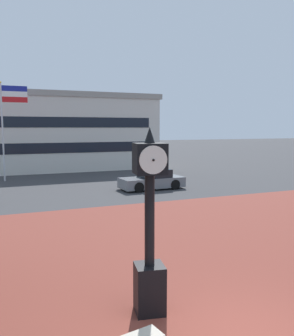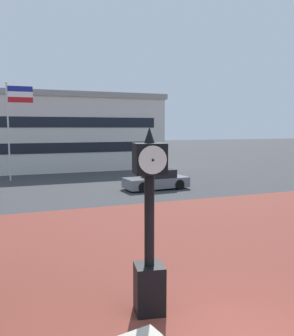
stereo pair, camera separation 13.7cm
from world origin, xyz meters
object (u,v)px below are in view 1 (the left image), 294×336
street_clock (150,232)px  civic_building (32,132)px  flagpole_primary (7,119)px  car_street_mid (152,180)px

street_clock → civic_building: bearing=100.3°
flagpole_primary → street_clock: bearing=-83.6°
street_clock → flagpole_primary: flagpole_primary is taller
street_clock → car_street_mid: street_clock is taller
street_clock → car_street_mid: bearing=76.9°
car_street_mid → flagpole_primary: flagpole_primary is taller
car_street_mid → flagpole_primary: (-8.52, 7.34, 3.99)m
street_clock → civic_building: (-0.07, 29.65, 1.82)m
street_clock → car_street_mid: size_ratio=0.94×
street_clock → car_street_mid: (6.11, 14.15, -1.19)m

